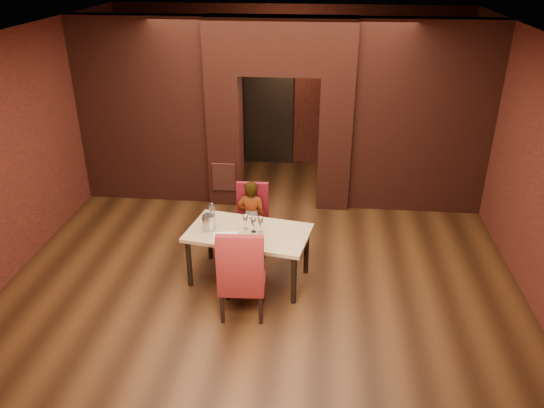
{
  "coord_description": "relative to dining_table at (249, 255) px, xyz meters",
  "views": [
    {
      "loc": [
        0.75,
        -6.69,
        4.17
      ],
      "look_at": [
        0.07,
        0.0,
        0.9
      ],
      "focal_mm": 35.0,
      "sensor_mm": 36.0,
      "label": 1
    }
  ],
  "objects": [
    {
      "name": "floor",
      "position": [
        0.19,
        0.56,
        -0.38
      ],
      "size": [
        8.0,
        8.0,
        0.0
      ],
      "primitive_type": "plane",
      "color": "#422410",
      "rests_on": "ground"
    },
    {
      "name": "ceiling",
      "position": [
        0.19,
        0.56,
        2.82
      ],
      "size": [
        7.0,
        8.0,
        0.04
      ],
      "primitive_type": "cube",
      "color": "silver",
      "rests_on": "ground"
    },
    {
      "name": "wall_back",
      "position": [
        0.19,
        4.56,
        1.22
      ],
      "size": [
        7.0,
        0.04,
        3.2
      ],
      "primitive_type": "cube",
      "color": "maroon",
      "rests_on": "ground"
    },
    {
      "name": "wall_front",
      "position": [
        0.19,
        -3.44,
        1.22
      ],
      "size": [
        7.0,
        0.04,
        3.2
      ],
      "primitive_type": "cube",
      "color": "maroon",
      "rests_on": "ground"
    },
    {
      "name": "wall_left",
      "position": [
        -3.31,
        0.56,
        1.22
      ],
      "size": [
        0.04,
        8.0,
        3.2
      ],
      "primitive_type": "cube",
      "color": "maroon",
      "rests_on": "ground"
    },
    {
      "name": "wall_right",
      "position": [
        3.69,
        0.56,
        1.22
      ],
      "size": [
        0.04,
        8.0,
        3.2
      ],
      "primitive_type": "cube",
      "color": "maroon",
      "rests_on": "ground"
    },
    {
      "name": "pillar_left",
      "position": [
        -0.76,
        2.56,
        0.77
      ],
      "size": [
        0.55,
        0.55,
        2.3
      ],
      "primitive_type": "cube",
      "color": "maroon",
      "rests_on": "ground"
    },
    {
      "name": "pillar_right",
      "position": [
        1.14,
        2.56,
        0.77
      ],
      "size": [
        0.55,
        0.55,
        2.3
      ],
      "primitive_type": "cube",
      "color": "maroon",
      "rests_on": "ground"
    },
    {
      "name": "lintel",
      "position": [
        0.19,
        2.56,
        2.37
      ],
      "size": [
        2.45,
        0.55,
        0.9
      ],
      "primitive_type": "cube",
      "color": "maroon",
      "rests_on": "ground"
    },
    {
      "name": "wing_wall_left",
      "position": [
        -2.17,
        2.56,
        1.22
      ],
      "size": [
        2.28,
        0.35,
        3.2
      ],
      "primitive_type": "cube",
      "color": "maroon",
      "rests_on": "ground"
    },
    {
      "name": "wing_wall_right",
      "position": [
        2.55,
        2.56,
        1.22
      ],
      "size": [
        2.28,
        0.35,
        3.2
      ],
      "primitive_type": "cube",
      "color": "maroon",
      "rests_on": "ground"
    },
    {
      "name": "vent_panel",
      "position": [
        -0.76,
        2.26,
        0.17
      ],
      "size": [
        0.4,
        0.03,
        0.5
      ],
      "primitive_type": "cube",
      "color": "#9C422D",
      "rests_on": "ground"
    },
    {
      "name": "rear_door",
      "position": [
        -0.21,
        4.5,
        0.67
      ],
      "size": [
        0.9,
        0.08,
        2.1
      ],
      "primitive_type": "cube",
      "color": "black",
      "rests_on": "ground"
    },
    {
      "name": "rear_door_frame",
      "position": [
        -0.21,
        4.46,
        0.67
      ],
      "size": [
        1.02,
        0.04,
        2.22
      ],
      "primitive_type": "cube",
      "color": "black",
      "rests_on": "ground"
    },
    {
      "name": "dining_table",
      "position": [
        0.0,
        0.0,
        0.0
      ],
      "size": [
        1.74,
        1.17,
        0.75
      ],
      "primitive_type": "cube",
      "rotation": [
        0.0,
        0.0,
        -0.17
      ],
      "color": "tan",
      "rests_on": "ground"
    },
    {
      "name": "chair_far",
      "position": [
        -0.07,
        0.74,
        0.15
      ],
      "size": [
        0.49,
        0.49,
        1.05
      ],
      "primitive_type": "cube",
      "rotation": [
        0.0,
        0.0,
        0.03
      ],
      "color": "maroon",
      "rests_on": "ground"
    },
    {
      "name": "chair_near",
      "position": [
        0.03,
        -0.74,
        0.24
      ],
      "size": [
        0.59,
        0.59,
        1.23
      ],
      "primitive_type": "cube",
      "rotation": [
        0.0,
        0.0,
        3.2
      ],
      "color": "maroon",
      "rests_on": "ground"
    },
    {
      "name": "person_seated",
      "position": [
        -0.05,
        0.66,
        0.22
      ],
      "size": [
        0.46,
        0.32,
        1.19
      ],
      "primitive_type": "imported",
      "rotation": [
        0.0,
        0.0,
        3.06
      ],
      "color": "white",
      "rests_on": "ground"
    },
    {
      "name": "wine_glass_a",
      "position": [
        -0.05,
        0.07,
        0.48
      ],
      "size": [
        0.08,
        0.08,
        0.2
      ],
      "primitive_type": null,
      "color": "white",
      "rests_on": "dining_table"
    },
    {
      "name": "wine_glass_b",
      "position": [
        0.07,
        -0.01,
        0.48
      ],
      "size": [
        0.08,
        0.08,
        0.2
      ],
      "primitive_type": null,
      "color": "silver",
      "rests_on": "dining_table"
    },
    {
      "name": "wine_glass_c",
      "position": [
        0.17,
        -0.01,
        0.49
      ],
      "size": [
        0.09,
        0.09,
        0.22
      ],
      "primitive_type": null,
      "color": "white",
      "rests_on": "dining_table"
    },
    {
      "name": "tasting_sheet",
      "position": [
        -0.28,
        -0.17,
        0.38
      ],
      "size": [
        0.35,
        0.28,
        0.0
      ],
      "primitive_type": "cube",
      "rotation": [
        0.0,
        0.0,
        0.17
      ],
      "color": "white",
      "rests_on": "dining_table"
    },
    {
      "name": "wine_bucket",
      "position": [
        -0.53,
        -0.0,
        0.48
      ],
      "size": [
        0.17,
        0.17,
        0.21
      ],
      "primitive_type": "cylinder",
      "color": "#ACADB4",
      "rests_on": "dining_table"
    },
    {
      "name": "water_bottle",
      "position": [
        -0.52,
        0.18,
        0.53
      ],
      "size": [
        0.07,
        0.07,
        0.3
      ],
      "primitive_type": "cylinder",
      "color": "white",
      "rests_on": "dining_table"
    },
    {
      "name": "potted_plant",
      "position": [
        0.62,
        0.77,
        -0.16
      ],
      "size": [
        0.44,
        0.4,
        0.44
      ],
      "primitive_type": "imported",
      "rotation": [
        0.0,
        0.0,
        0.17
      ],
      "color": "#2E5F22",
      "rests_on": "ground"
    }
  ]
}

